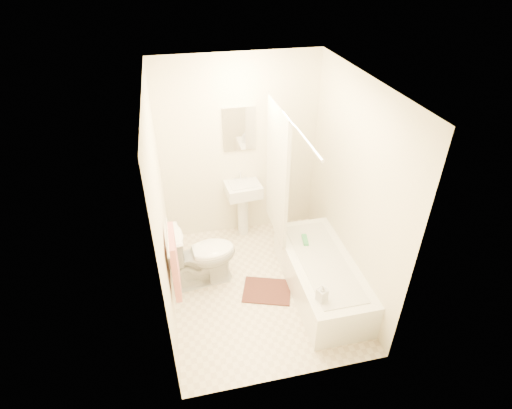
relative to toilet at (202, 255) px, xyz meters
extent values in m
plane|color=beige|center=(0.64, -0.26, -0.39)|extent=(2.40, 2.40, 0.00)
plane|color=white|center=(0.64, -0.26, 2.01)|extent=(2.40, 2.40, 0.00)
cube|color=beige|center=(0.64, 0.94, 0.81)|extent=(2.00, 0.02, 2.40)
cube|color=beige|center=(-0.36, -0.26, 0.81)|extent=(0.02, 2.40, 2.40)
cube|color=beige|center=(1.64, -0.26, 0.81)|extent=(0.02, 2.40, 2.40)
cube|color=white|center=(0.64, 0.92, 1.11)|extent=(0.40, 0.03, 0.55)
cylinder|color=silver|center=(0.94, -0.16, 1.61)|extent=(0.03, 1.70, 0.03)
cube|color=silver|center=(0.94, 0.24, 0.83)|extent=(0.04, 0.80, 1.55)
cylinder|color=silver|center=(-0.32, -0.51, 0.71)|extent=(0.02, 0.60, 0.02)
cube|color=#CC7266|center=(-0.29, -0.51, 0.39)|extent=(0.06, 0.45, 0.66)
cylinder|color=white|center=(-0.29, -0.14, 0.31)|extent=(0.11, 0.12, 0.12)
imported|color=white|center=(0.00, 0.00, 0.00)|extent=(0.84, 0.53, 0.78)
cube|color=#552B1C|center=(0.69, -0.35, -0.38)|extent=(0.65, 0.56, 0.02)
imported|color=silver|center=(1.08, -1.00, 0.15)|extent=(0.12, 0.12, 0.20)
cube|color=#41A75B|center=(1.22, -0.08, 0.07)|extent=(0.09, 0.20, 0.04)
camera|label=1|loc=(-0.15, -3.55, 3.02)|focal=28.00mm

